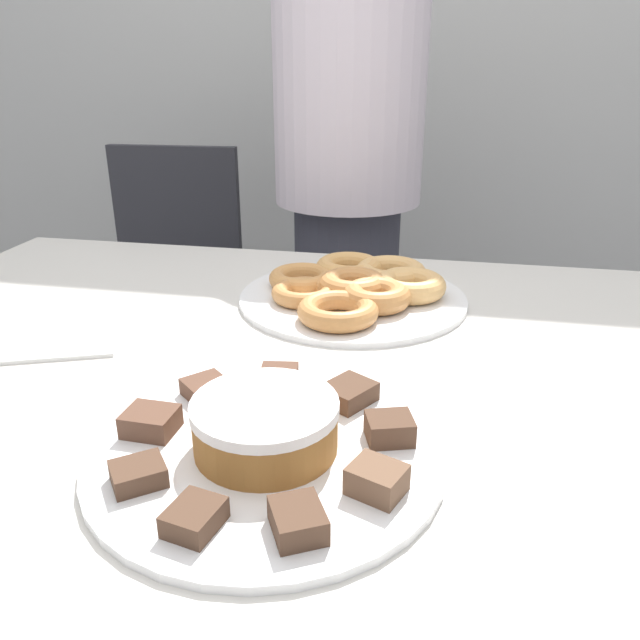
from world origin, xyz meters
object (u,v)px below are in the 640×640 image
Objects in this scene: person_standing at (348,179)px; plate_cake at (266,451)px; plate_donuts at (353,298)px; frosted_cake at (265,425)px; napkin at (64,341)px; office_chair_left at (167,311)px.

person_standing reaches higher than plate_cake.
frosted_cake reaches higher than plate_donuts.
office_chair_left is at bearing 106.31° from napkin.
plate_donuts is 2.55× the size of frosted_cake.
napkin is at bearing 149.75° from plate_cake.
person_standing reaches higher than napkin.
person_standing is 8.30× the size of napkin.
person_standing reaches higher than office_chair_left.
office_chair_left reaches higher than plate_donuts.
office_chair_left is 0.96m from plate_donuts.
office_chair_left is at bearing 136.23° from plate_donuts.
plate_cake is at bearing -92.87° from plate_donuts.
person_standing is at bearing 71.49° from napkin.
plate_donuts is at bearing -80.37° from person_standing.
person_standing is at bearing 94.25° from plate_cake.
office_chair_left reaches higher than plate_cake.
plate_donuts is at bearing 87.13° from plate_cake.
frosted_cake is at bearing -62.63° from office_chair_left.
napkin is at bearing 149.75° from frosted_cake.
frosted_cake is 0.80× the size of napkin.
office_chair_left is 4.61× the size of napkin.
napkin is (-0.37, 0.22, -0.00)m from plate_cake.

